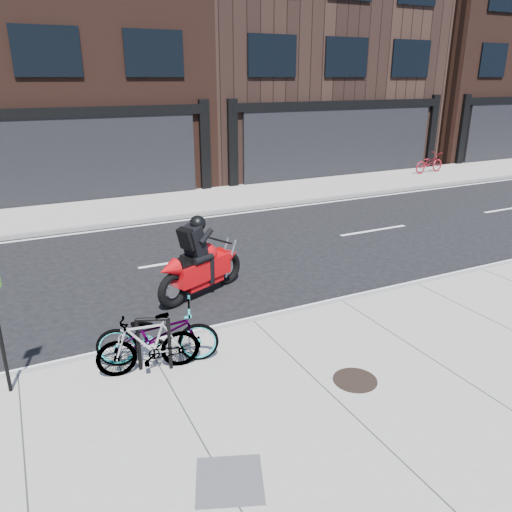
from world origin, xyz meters
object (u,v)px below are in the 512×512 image
motorcycle (205,262)px  bicycle_far (429,163)px  bike_rack (154,339)px  bicycle_front (158,334)px  bicycle_rear (148,344)px  utility_grate (229,480)px  manhole_cover (355,380)px

motorcycle → bicycle_far: motorcycle is taller
bike_rack → bicycle_far: bearing=33.9°
bike_rack → bicycle_far: size_ratio=0.50×
bicycle_front → motorcycle: (1.72, 2.48, 0.09)m
bike_rack → bicycle_far: 19.47m
bike_rack → bicycle_rear: bicycle_rear is taller
bicycle_rear → bicycle_far: size_ratio=0.88×
utility_grate → bicycle_front: bearing=90.3°
bike_rack → manhole_cover: size_ratio=1.34×
bicycle_rear → bicycle_far: 19.56m
manhole_cover → utility_grate: (-2.46, -0.98, 0.00)m
utility_grate → motorcycle: bearing=72.0°
motorcycle → utility_grate: (-1.70, -5.25, -0.58)m
bicycle_front → manhole_cover: size_ratio=2.87×
bicycle_front → manhole_cover: bearing=-107.8°
bicycle_rear → utility_grate: size_ratio=2.09×
bike_rack → utility_grate: bike_rack is taller
bicycle_rear → motorcycle: motorcycle is taller
bike_rack → manhole_cover: bike_rack is taller
bicycle_front → bicycle_far: size_ratio=1.07×
manhole_cover → bicycle_rear: bearing=149.0°
bike_rack → bicycle_front: 0.19m
bicycle_rear → motorcycle: 3.29m
motorcycle → utility_grate: bearing=-132.2°
bike_rack → bicycle_front: bicycle_front is taller
bike_rack → motorcycle: (1.82, 2.64, 0.07)m
bicycle_front → utility_grate: bearing=-161.6°
bike_rack → manhole_cover: bearing=-32.3°
bicycle_far → manhole_cover: 18.45m
bicycle_front → motorcycle: motorcycle is taller
bicycle_front → bicycle_rear: (-0.19, -0.18, -0.03)m
utility_grate → bicycle_rear: bearing=94.7°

